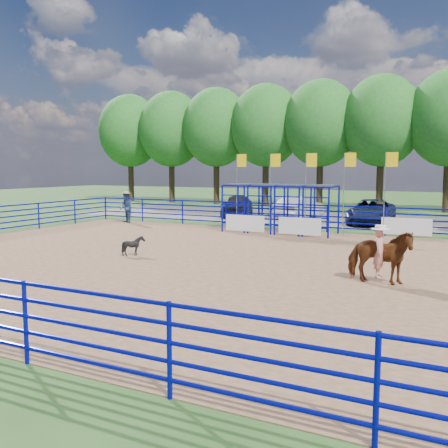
{
  "coord_description": "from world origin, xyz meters",
  "views": [
    {
      "loc": [
        6.95,
        -16.03,
        3.47
      ],
      "look_at": [
        -1.62,
        1.0,
        1.3
      ],
      "focal_mm": 40.0,
      "sensor_mm": 36.0,
      "label": 1
    }
  ],
  "objects_px": {
    "calf": "(133,246)",
    "spectator_cowboy": "(126,207)",
    "car_c": "(371,212)",
    "car_a": "(237,206)",
    "car_b": "(300,208)",
    "horse_and_rider": "(380,253)"
  },
  "relations": [
    {
      "from": "horse_and_rider",
      "to": "car_b",
      "type": "xyz_separation_m",
      "value": [
        -8.08,
        17.14,
        -0.16
      ]
    },
    {
      "from": "car_b",
      "to": "spectator_cowboy",
      "type": "bearing_deg",
      "value": 47.38
    },
    {
      "from": "horse_and_rider",
      "to": "calf",
      "type": "relative_size",
      "value": 3.12
    },
    {
      "from": "calf",
      "to": "car_b",
      "type": "xyz_separation_m",
      "value": [
        1.34,
        16.58,
        0.36
      ]
    },
    {
      "from": "calf",
      "to": "spectator_cowboy",
      "type": "relative_size",
      "value": 0.41
    },
    {
      "from": "calf",
      "to": "spectator_cowboy",
      "type": "distance_m",
      "value": 11.99
    },
    {
      "from": "calf",
      "to": "car_a",
      "type": "relative_size",
      "value": 0.17
    },
    {
      "from": "car_b",
      "to": "car_a",
      "type": "bearing_deg",
      "value": 13.8
    },
    {
      "from": "car_c",
      "to": "car_b",
      "type": "bearing_deg",
      "value": 166.46
    },
    {
      "from": "spectator_cowboy",
      "to": "car_c",
      "type": "relative_size",
      "value": 0.36
    },
    {
      "from": "spectator_cowboy",
      "to": "car_b",
      "type": "relative_size",
      "value": 0.42
    },
    {
      "from": "car_a",
      "to": "car_c",
      "type": "xyz_separation_m",
      "value": [
        9.33,
        -0.46,
        -0.02
      ]
    },
    {
      "from": "horse_and_rider",
      "to": "car_c",
      "type": "xyz_separation_m",
      "value": [
        -3.18,
        16.23,
        -0.17
      ]
    },
    {
      "from": "calf",
      "to": "horse_and_rider",
      "type": "bearing_deg",
      "value": -90.84
    },
    {
      "from": "horse_and_rider",
      "to": "car_c",
      "type": "height_order",
      "value": "horse_and_rider"
    },
    {
      "from": "calf",
      "to": "car_a",
      "type": "bearing_deg",
      "value": 13.38
    },
    {
      "from": "horse_and_rider",
      "to": "calf",
      "type": "bearing_deg",
      "value": 176.64
    },
    {
      "from": "car_b",
      "to": "car_c",
      "type": "bearing_deg",
      "value": 177.57
    },
    {
      "from": "car_c",
      "to": "calf",
      "type": "bearing_deg",
      "value": -114.76
    },
    {
      "from": "spectator_cowboy",
      "to": "car_b",
      "type": "xyz_separation_m",
      "value": [
        8.89,
        7.28,
        -0.22
      ]
    },
    {
      "from": "horse_and_rider",
      "to": "spectator_cowboy",
      "type": "bearing_deg",
      "value": 149.85
    },
    {
      "from": "spectator_cowboy",
      "to": "car_b",
      "type": "height_order",
      "value": "spectator_cowboy"
    }
  ]
}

